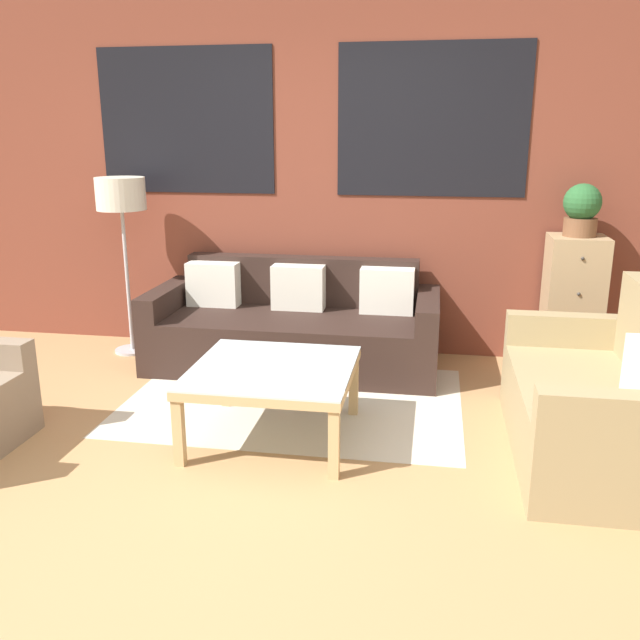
% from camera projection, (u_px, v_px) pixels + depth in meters
% --- Properties ---
extents(ground_plane, '(16.00, 16.00, 0.00)m').
position_uv_depth(ground_plane, '(216.00, 494.00, 3.33)').
color(ground_plane, '#AD7F51').
extents(wall_back_brick, '(8.40, 0.09, 2.80)m').
position_uv_depth(wall_back_brick, '(307.00, 173.00, 5.27)').
color(wall_back_brick, brown).
rests_on(wall_back_brick, ground_plane).
extents(rug, '(2.19, 1.53, 0.00)m').
position_uv_depth(rug, '(294.00, 400.00, 4.49)').
color(rug, beige).
rests_on(rug, ground_plane).
extents(couch_dark, '(2.14, 0.88, 0.78)m').
position_uv_depth(couch_dark, '(295.00, 329.00, 5.11)').
color(couch_dark, black).
rests_on(couch_dark, ground_plane).
extents(settee_vintage, '(0.80, 1.49, 0.92)m').
position_uv_depth(settee_vintage, '(602.00, 404.00, 3.64)').
color(settee_vintage, '#99845B').
rests_on(settee_vintage, ground_plane).
extents(coffee_table, '(0.91, 0.91, 0.44)m').
position_uv_depth(coffee_table, '(273.00, 377.00, 3.85)').
color(coffee_table, silver).
rests_on(coffee_table, ground_plane).
extents(floor_lamp, '(0.38, 0.38, 1.39)m').
position_uv_depth(floor_lamp, '(121.00, 203.00, 5.18)').
color(floor_lamp, '#B2B2B7').
rests_on(floor_lamp, ground_plane).
extents(drawer_cabinet, '(0.40, 0.39, 1.01)m').
position_uv_depth(drawer_cabinet, '(572.00, 305.00, 4.94)').
color(drawer_cabinet, tan).
rests_on(drawer_cabinet, ground_plane).
extents(potted_plant, '(0.26, 0.26, 0.37)m').
position_uv_depth(potted_plant, '(582.00, 209.00, 4.75)').
color(potted_plant, brown).
rests_on(potted_plant, drawer_cabinet).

